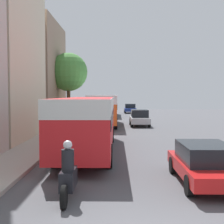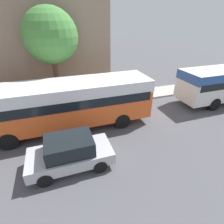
{
  "view_description": "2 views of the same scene",
  "coord_description": "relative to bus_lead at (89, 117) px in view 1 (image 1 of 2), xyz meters",
  "views": [
    {
      "loc": [
        -0.58,
        -5.72,
        3.02
      ],
      "look_at": [
        -0.98,
        23.3,
        1.43
      ],
      "focal_mm": 50.0,
      "sensor_mm": 36.0,
      "label": 1
    },
    {
      "loc": [
        8.19,
        24.26,
        6.33
      ],
      "look_at": [
        -1.35,
        27.47,
        0.86
      ],
      "focal_mm": 28.0,
      "sensor_mm": 36.0,
      "label": 2
    }
  ],
  "objects": [
    {
      "name": "building_end_row",
      "position": [
        -7.09,
        13.89,
        3.1
      ],
      "size": [
        5.8,
        9.19,
        9.96
      ],
      "color": "gray",
      "rests_on": "ground_plane"
    },
    {
      "name": "car_crossing",
      "position": [
        3.74,
        35.81,
        -1.08
      ],
      "size": [
        1.95,
        4.36,
        1.54
      ],
      "color": "navy",
      "rests_on": "ground_plane"
    },
    {
      "name": "motorcycle_behind_lead",
      "position": [
        0.05,
        -7.37,
        -1.19
      ],
      "size": [
        0.38,
        2.24,
        1.73
      ],
      "color": "black",
      "rests_on": "ground_plane"
    },
    {
      "name": "bus_lead",
      "position": [
        0.0,
        0.0,
        0.0
      ],
      "size": [
        2.54,
        11.24,
        2.87
      ],
      "color": "red",
      "rests_on": "ground_plane"
    },
    {
      "name": "pedestrian_near_curb",
      "position": [
        -3.41,
        27.15,
        -0.83
      ],
      "size": [
        0.41,
        0.41,
        1.76
      ],
      "color": "#232838",
      "rests_on": "sidewalk"
    },
    {
      "name": "car_distant",
      "position": [
        4.47,
        -5.67,
        -1.16
      ],
      "size": [
        1.92,
        4.38,
        1.36
      ],
      "color": "red",
      "rests_on": "ground_plane"
    },
    {
      "name": "bus_following",
      "position": [
        0.21,
        14.17,
        0.07
      ],
      "size": [
        2.64,
        10.55,
        2.99
      ],
      "color": "#EA5B23",
      "rests_on": "ground_plane"
    },
    {
      "name": "street_tree",
      "position": [
        -3.2,
        13.91,
        3.32
      ],
      "size": [
        3.69,
        3.69,
        6.92
      ],
      "color": "brown",
      "rests_on": "sidewalk"
    },
    {
      "name": "bus_third_in_line",
      "position": [
        0.21,
        28.24,
        -0.04
      ],
      "size": [
        2.56,
        10.59,
        2.81
      ],
      "color": "silver",
      "rests_on": "ground_plane"
    },
    {
      "name": "car_far_curb",
      "position": [
        3.69,
        13.92,
        -1.06
      ],
      "size": [
        1.86,
        3.87,
        1.59
      ],
      "color": "#B7B7BC",
      "rests_on": "ground_plane"
    }
  ]
}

